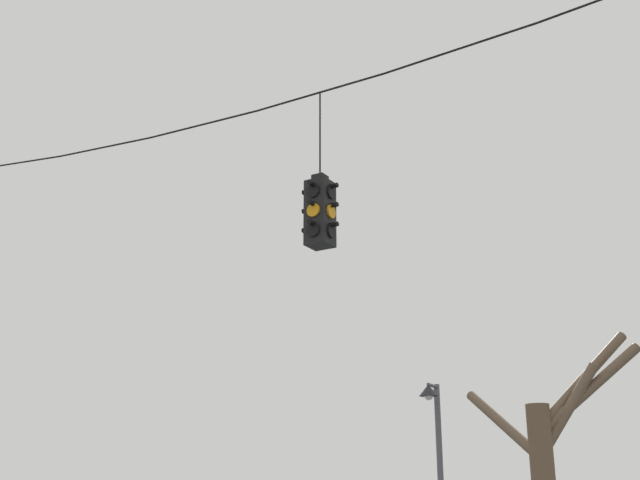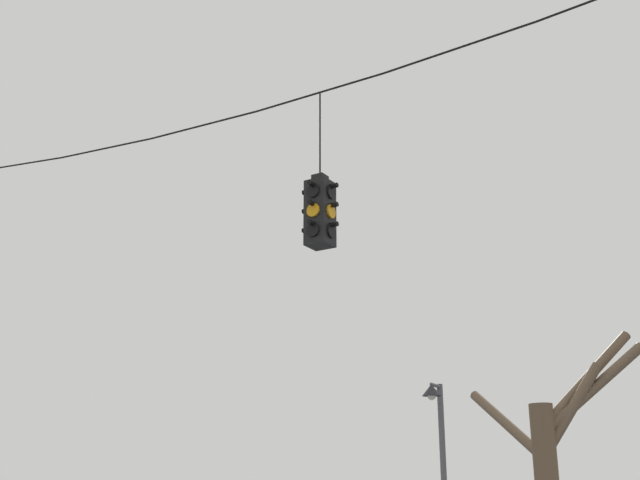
# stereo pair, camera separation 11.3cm
# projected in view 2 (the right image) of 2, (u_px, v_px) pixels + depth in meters

# --- Properties ---
(span_wire) EXTENTS (15.54, 0.03, 0.54)m
(span_wire) POSITION_uv_depth(u_px,v_px,m) (317.00, 83.00, 12.03)
(span_wire) COLOR black
(traffic_light_over_intersection) EXTENTS (0.58, 0.58, 2.41)m
(traffic_light_over_intersection) POSITION_uv_depth(u_px,v_px,m) (320.00, 212.00, 11.36)
(traffic_light_over_intersection) COLOR black
(street_lamp) EXTENTS (0.38, 0.67, 4.04)m
(street_lamp) POSITION_uv_depth(u_px,v_px,m) (439.00, 448.00, 15.79)
(street_lamp) COLOR #515156
(street_lamp) RESTS_ON ground_plane
(bare_tree) EXTENTS (3.83, 1.88, 5.05)m
(bare_tree) POSITION_uv_depth(u_px,v_px,m) (554.00, 462.00, 15.08)
(bare_tree) COLOR brown
(bare_tree) RESTS_ON ground_plane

